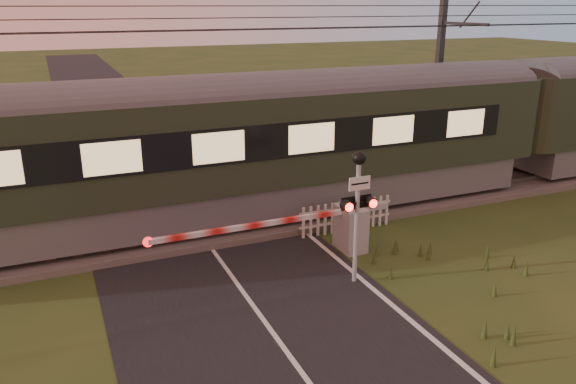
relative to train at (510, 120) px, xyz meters
name	(u,v)px	position (x,y,z in m)	size (l,w,h in m)	color
ground	(284,349)	(-11.37, -6.50, -2.29)	(160.00, 160.00, 0.00)	#263D17
road	(290,355)	(-11.35, -6.73, -2.28)	(6.00, 140.00, 0.03)	black
track_bed	(196,226)	(-11.37, 0.00, -2.23)	(140.00, 3.40, 0.39)	#47423D
overhead_wires	(185,21)	(-11.37, 0.00, 3.43)	(120.00, 0.62, 0.62)	black
train	(510,120)	(0.00, 0.00, 0.00)	(43.13, 2.97, 4.02)	slate
boom_gate	(342,227)	(-8.24, -3.00, -1.64)	(6.38, 0.91, 1.21)	gray
crossing_signal	(358,194)	(-8.81, -4.66, -0.14)	(0.80, 0.34, 3.13)	gray
picket_fence	(346,216)	(-7.51, -1.89, -1.83)	(2.90, 0.08, 0.91)	silver
catenary_mast	(439,77)	(-1.45, 2.23, 1.29)	(0.22, 2.46, 6.89)	#2D2D30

